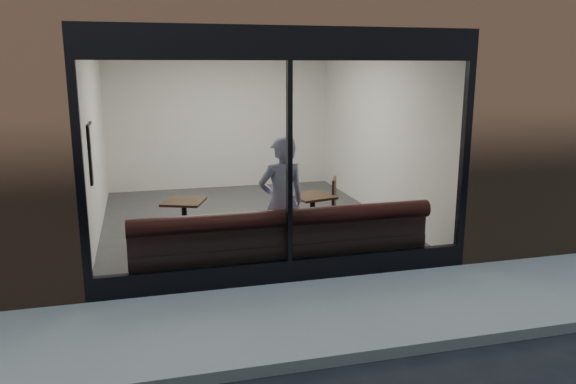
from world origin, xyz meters
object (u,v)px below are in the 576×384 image
object	(u,v)px
person	(282,203)
cafe_chair_right	(322,220)
cafe_table_left	(184,202)
banquette	(282,255)
cafe_table_right	(313,196)

from	to	relation	value
person	cafe_chair_right	world-z (taller)	person
cafe_table_left	person	bearing A→B (deg)	-41.76
banquette	person	distance (m)	0.72
cafe_chair_right	person	bearing A→B (deg)	75.78
cafe_table_left	cafe_chair_right	bearing A→B (deg)	5.36
banquette	cafe_chair_right	xyz separation A→B (m)	(1.08, 1.52, 0.01)
cafe_table_left	cafe_chair_right	distance (m)	2.33
cafe_chair_right	cafe_table_left	bearing A→B (deg)	29.06
person	cafe_chair_right	size ratio (longest dim) A/B	4.09
banquette	cafe_table_right	world-z (taller)	cafe_table_right
cafe_table_right	person	bearing A→B (deg)	-128.13
cafe_table_right	banquette	bearing A→B (deg)	-124.81
banquette	cafe_table_left	size ratio (longest dim) A/B	6.95
banquette	cafe_table_left	distance (m)	1.84
cafe_table_right	cafe_table_left	bearing A→B (deg)	175.32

